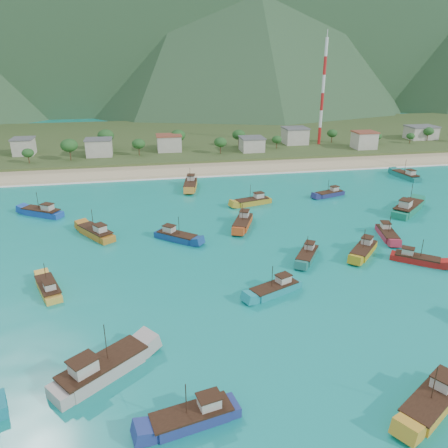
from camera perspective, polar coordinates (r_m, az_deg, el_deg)
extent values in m
plane|color=#0C8480|center=(82.02, 3.20, -6.41)|extent=(600.00, 600.00, 0.00)
cube|color=beige|center=(155.19, -3.76, 7.08)|extent=(400.00, 18.00, 1.20)
cube|color=#385123|center=(214.54, -5.84, 11.00)|extent=(400.00, 110.00, 2.40)
cube|color=white|center=(146.07, -3.29, 6.18)|extent=(400.00, 2.50, 0.08)
cube|color=#284C2D|center=(372.84, -15.69, 26.33)|extent=(800.00, 160.00, 150.00)
cube|color=beige|center=(187.73, -24.67, 9.14)|extent=(7.37, 8.05, 5.97)
cube|color=beige|center=(175.29, -15.99, 9.53)|extent=(9.44, 7.33, 6.17)
cube|color=beige|center=(179.13, -7.19, 10.40)|extent=(9.37, 7.81, 6.05)
cube|color=beige|center=(178.23, 3.64, 10.31)|extent=(8.78, 8.86, 5.09)
cube|color=beige|center=(195.26, 9.25, 11.27)|extent=(9.67, 9.33, 6.51)
cube|color=beige|center=(191.77, 17.84, 10.34)|extent=(8.50, 7.56, 6.47)
cube|color=beige|center=(223.46, 24.33, 10.79)|extent=(12.60, 9.02, 5.40)
cylinder|color=red|center=(196.52, 12.35, 11.21)|extent=(1.20, 1.20, 7.12)
cylinder|color=white|center=(195.45, 12.52, 13.26)|extent=(1.20, 1.20, 7.12)
cylinder|color=red|center=(194.63, 12.69, 15.33)|extent=(1.20, 1.20, 7.12)
cylinder|color=white|center=(194.08, 12.86, 17.42)|extent=(1.20, 1.20, 7.12)
cylinder|color=red|center=(193.78, 13.04, 19.51)|extent=(1.20, 1.20, 7.12)
cylinder|color=white|center=(193.74, 13.23, 21.61)|extent=(1.20, 1.20, 7.12)
cube|color=#BA4719|center=(103.30, 2.45, 0.00)|extent=(7.14, 11.01, 1.93)
cube|color=beige|center=(104.69, 2.69, 1.31)|extent=(2.75, 3.00, 1.57)
cylinder|color=#382114|center=(101.64, 2.42, 1.53)|extent=(0.12, 0.12, 4.35)
cube|color=#1E6D62|center=(88.75, 10.78, -4.20)|extent=(7.43, 9.22, 1.68)
cube|color=beige|center=(89.81, 11.12, -2.84)|extent=(2.58, 2.69, 1.37)
cylinder|color=#382114|center=(87.14, 10.83, -2.72)|extent=(0.12, 0.12, 3.79)
cube|color=gold|center=(81.57, -21.96, -7.88)|extent=(6.01, 9.74, 1.70)
cube|color=beige|center=(79.17, -21.84, -7.50)|extent=(2.38, 2.61, 1.39)
cylinder|color=#382114|center=(80.80, -22.31, -6.00)|extent=(0.12, 0.12, 3.84)
cube|color=gold|center=(59.25, 25.49, -20.45)|extent=(11.40, 8.78, 2.06)
cube|color=beige|center=(59.86, 26.72, -17.90)|extent=(3.28, 3.11, 1.67)
cylinder|color=#382114|center=(56.70, 25.78, -18.24)|extent=(0.12, 0.12, 4.63)
cube|color=navy|center=(96.19, -6.14, -1.81)|extent=(9.56, 8.81, 1.83)
cube|color=beige|center=(96.71, -7.16, -0.67)|extent=(2.93, 2.89, 1.49)
cylinder|color=#382114|center=(94.75, -5.93, -0.23)|extent=(0.12, 0.12, 4.11)
cube|color=#B08C23|center=(118.59, 3.67, 2.81)|extent=(10.66, 5.57, 1.86)
cube|color=beige|center=(119.07, 4.57, 3.72)|extent=(2.73, 2.41, 1.51)
cylinder|color=#382114|center=(117.40, 3.45, 4.17)|extent=(0.12, 0.12, 4.18)
cube|color=navy|center=(128.94, 13.55, 3.73)|extent=(9.47, 5.35, 1.65)
cube|color=beige|center=(129.73, 14.23, 4.47)|extent=(2.48, 2.22, 1.34)
cylinder|color=#382114|center=(127.85, 13.48, 4.85)|extent=(0.12, 0.12, 3.72)
cube|color=#ADA59D|center=(60.26, -15.43, -17.91)|extent=(12.50, 10.90, 2.34)
cube|color=beige|center=(57.97, -17.89, -17.34)|extent=(3.76, 3.66, 1.90)
cylinder|color=#382114|center=(58.28, -15.19, -14.70)|extent=(0.12, 0.12, 5.27)
cube|color=#B41916|center=(93.59, 23.88, -4.38)|extent=(8.90, 7.83, 1.67)
cube|color=beige|center=(93.05, 22.88, -3.34)|extent=(2.68, 2.62, 1.36)
cylinder|color=#382114|center=(92.51, 24.45, -2.91)|extent=(0.12, 0.12, 3.76)
cube|color=#AE921A|center=(93.45, 17.72, -3.48)|extent=(9.18, 9.47, 1.85)
cube|color=beige|center=(94.66, 18.18, -2.10)|extent=(2.95, 2.96, 1.50)
cylinder|color=#382114|center=(91.76, 17.83, -1.90)|extent=(0.12, 0.12, 4.17)
cube|color=#1946A6|center=(119.50, -22.73, 1.32)|extent=(11.08, 8.63, 2.01)
cube|color=beige|center=(117.42, -22.06, 2.03)|extent=(3.20, 3.05, 1.63)
cylinder|color=#382114|center=(118.95, -23.17, 2.83)|extent=(0.12, 0.12, 4.51)
cube|color=#166A63|center=(155.97, 22.58, 5.77)|extent=(4.81, 11.30, 1.99)
cube|color=beige|center=(153.95, 23.21, 6.19)|extent=(2.35, 2.76, 1.62)
cylinder|color=#382114|center=(155.67, 22.60, 6.98)|extent=(0.12, 0.12, 4.48)
cube|color=teal|center=(75.68, 6.55, -8.65)|extent=(10.08, 6.52, 1.77)
cube|color=beige|center=(76.07, 7.76, -7.16)|extent=(2.74, 2.52, 1.44)
cylinder|color=#382114|center=(73.96, 6.32, -6.85)|extent=(0.12, 0.12, 3.99)
cube|color=#A6273E|center=(103.64, 20.53, -1.40)|extent=(4.98, 9.96, 1.74)
cube|color=beige|center=(104.81, 20.34, -0.19)|extent=(2.21, 2.52, 1.41)
cylinder|color=#382114|center=(102.16, 20.82, -0.05)|extent=(0.12, 0.12, 3.91)
cube|color=#137757|center=(121.87, 22.89, 1.78)|extent=(12.86, 11.69, 2.45)
cube|color=beige|center=(118.67, 22.64, 2.45)|extent=(3.93, 3.85, 1.99)
cylinder|color=#382114|center=(121.42, 23.27, 3.64)|extent=(0.12, 0.12, 5.50)
cube|color=#C5842E|center=(133.41, -4.40, 4.97)|extent=(5.58, 12.09, 2.12)
cube|color=beige|center=(135.17, -4.34, 6.03)|extent=(2.60, 3.00, 1.72)
cylinder|color=#382114|center=(131.85, -4.46, 6.32)|extent=(0.12, 0.12, 4.77)
cube|color=navy|center=(52.87, -4.22, -24.10)|extent=(10.57, 5.08, 1.85)
cube|color=beige|center=(52.18, -1.94, -22.22)|extent=(2.65, 2.31, 1.50)
cylinder|color=#382114|center=(50.65, -4.98, -21.88)|extent=(0.12, 0.12, 4.16)
cube|color=#B07021|center=(101.83, -16.43, -1.20)|extent=(9.00, 11.03, 2.02)
cube|color=beige|center=(99.29, -15.89, -0.58)|extent=(3.11, 3.24, 1.64)
cylinder|color=#382114|center=(101.19, -16.80, 0.62)|extent=(0.12, 0.12, 4.55)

